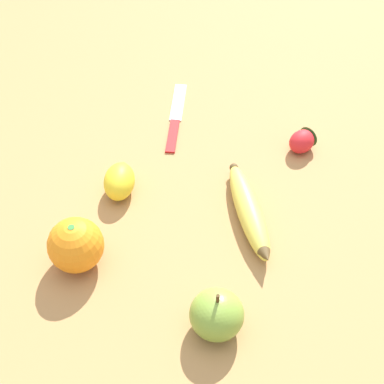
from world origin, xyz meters
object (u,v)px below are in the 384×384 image
object	(u,v)px
apple	(217,314)
paring_knife	(175,118)
strawberry	(303,140)
lemon	(119,181)
banana	(249,211)
orange	(76,245)

from	to	relation	value
apple	paring_knife	size ratio (longest dim) A/B	0.45
strawberry	lemon	world-z (taller)	lemon
lemon	strawberry	bearing A→B (deg)	59.77
strawberry	apple	distance (m)	0.37
paring_knife	banana	bearing A→B (deg)	-58.97
orange	strawberry	xyz separation A→B (m)	(0.10, 0.41, -0.02)
orange	strawberry	distance (m)	0.42
apple	lemon	xyz separation A→B (m)	(-0.27, 0.08, -0.01)
banana	lemon	xyz separation A→B (m)	(-0.19, -0.09, 0.01)
strawberry	paring_knife	xyz separation A→B (m)	(-0.22, -0.09, -0.02)
apple	lemon	world-z (taller)	apple
orange	lemon	distance (m)	0.14
banana	lemon	bearing A→B (deg)	-116.73
apple	lemon	size ratio (longest dim) A/B	0.88
orange	apple	bearing A→B (deg)	13.07
apple	paring_knife	xyz separation A→B (m)	(-0.32, 0.27, -0.03)
lemon	banana	bearing A→B (deg)	25.60
paring_knife	orange	bearing A→B (deg)	-107.42
strawberry	lemon	bearing A→B (deg)	154.21
banana	strawberry	world-z (taller)	strawberry
banana	lemon	size ratio (longest dim) A/B	2.05
orange	banana	bearing A→B (deg)	59.49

